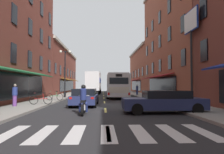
# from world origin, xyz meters

# --- Properties ---
(ground_plane) EXTENTS (34.80, 80.00, 0.10)m
(ground_plane) POSITION_xyz_m (0.00, 0.00, -0.05)
(ground_plane) COLOR #28282B
(lane_centre_dashes) EXTENTS (0.14, 73.90, 0.01)m
(lane_centre_dashes) POSITION_xyz_m (0.00, -0.25, 0.00)
(lane_centre_dashes) COLOR #DBCC4C
(lane_centre_dashes) RESTS_ON ground
(crosswalk_near) EXTENTS (7.10, 2.80, 0.01)m
(crosswalk_near) POSITION_xyz_m (0.00, -10.00, 0.00)
(crosswalk_near) COLOR silver
(crosswalk_near) RESTS_ON ground
(sidewalk_left) EXTENTS (3.00, 80.00, 0.14)m
(sidewalk_left) POSITION_xyz_m (-5.90, 0.00, 0.07)
(sidewalk_left) COLOR gray
(sidewalk_left) RESTS_ON ground
(sidewalk_right) EXTENTS (3.00, 80.00, 0.14)m
(sidewalk_right) POSITION_xyz_m (5.90, 0.00, 0.07)
(sidewalk_right) COLOR gray
(sidewalk_right) RESTS_ON ground
(billboard_sign) EXTENTS (0.40, 2.53, 7.65)m
(billboard_sign) POSITION_xyz_m (7.05, -0.48, 5.90)
(billboard_sign) COLOR black
(billboard_sign) RESTS_ON sidewalk_right
(transit_bus) EXTENTS (2.88, 11.40, 3.04)m
(transit_bus) POSITION_xyz_m (1.73, 10.97, 1.60)
(transit_bus) COLOR silver
(transit_bus) RESTS_ON ground
(box_truck) EXTENTS (2.68, 7.38, 3.95)m
(box_truck) POSITION_xyz_m (-1.78, 21.31, 2.02)
(box_truck) COLOR black
(box_truck) RESTS_ON ground
(sedan_near) EXTENTS (4.73, 1.95, 1.31)m
(sedan_near) POSITION_xyz_m (3.39, -5.06, 0.68)
(sedan_near) COLOR navy
(sedan_near) RESTS_ON ground
(sedan_mid) EXTENTS (2.07, 4.47, 1.35)m
(sedan_mid) POSITION_xyz_m (-1.57, -0.61, 0.69)
(sedan_mid) COLOR navy
(sedan_mid) RESTS_ON ground
(sedan_far) EXTENTS (2.03, 4.51, 1.47)m
(sedan_far) POSITION_xyz_m (-1.60, 31.87, 0.74)
(sedan_far) COLOR #515154
(sedan_far) RESTS_ON ground
(motorcycle_rider) EXTENTS (0.62, 2.07, 1.66)m
(motorcycle_rider) POSITION_xyz_m (-1.26, -5.42, 0.71)
(motorcycle_rider) COLOR black
(motorcycle_rider) RESTS_ON ground
(bicycle_near) EXTENTS (1.70, 0.48, 0.91)m
(bicycle_near) POSITION_xyz_m (-4.89, 3.82, 0.50)
(bicycle_near) COLOR black
(bicycle_near) RESTS_ON sidewalk_left
(bicycle_mid) EXTENTS (1.70, 0.48, 0.91)m
(bicycle_mid) POSITION_xyz_m (-4.96, -0.64, 0.50)
(bicycle_mid) COLOR black
(bicycle_mid) RESTS_ON sidewalk_left
(pedestrian_near) EXTENTS (0.39, 0.52, 1.58)m
(pedestrian_near) POSITION_xyz_m (-6.41, -1.98, 0.97)
(pedestrian_near) COLOR #66387F
(pedestrian_near) RESTS_ON sidewalk_left
(pedestrian_mid) EXTENTS (0.36, 0.36, 1.58)m
(pedestrian_mid) POSITION_xyz_m (5.24, 15.57, 0.94)
(pedestrian_mid) COLOR navy
(pedestrian_mid) RESTS_ON sidewalk_right
(street_lamp_twin) EXTENTS (1.42, 0.32, 5.78)m
(street_lamp_twin) POSITION_xyz_m (-4.79, 8.80, 3.33)
(street_lamp_twin) COLOR black
(street_lamp_twin) RESTS_ON sidewalk_left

